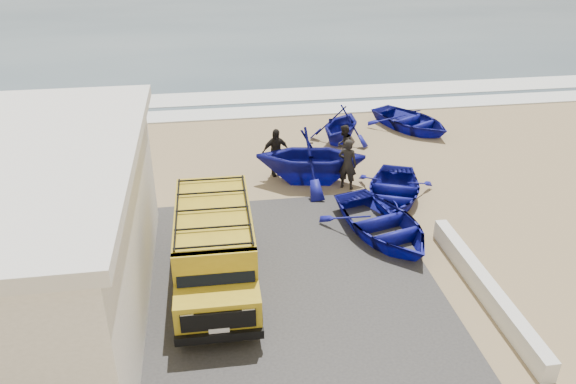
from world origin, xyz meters
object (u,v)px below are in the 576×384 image
parapet (485,288)px  fisherman_back (276,152)px  boat_mid_left (311,156)px  fisherman_middle (344,145)px  van (215,246)px  boat_near_left (382,223)px  fisherman_front (347,164)px  boat_far_left (341,124)px  boat_near_right (393,190)px  boat_far_right (411,121)px

parapet → fisherman_back: 9.15m
boat_mid_left → fisherman_back: size_ratio=2.17×
parapet → fisherman_back: fisherman_back is taller
fisherman_middle → van: bearing=4.0°
boat_near_left → fisherman_back: (-2.61, 4.77, 0.47)m
van → fisherman_front: van is taller
van → boat_far_left: van is taller
parapet → fisherman_middle: fisherman_middle is taller
boat_near_right → fisherman_back: 4.53m
boat_near_left → fisherman_front: size_ratio=2.21×
parapet → boat_mid_left: bearing=113.7°
fisherman_front → fisherman_back: bearing=-1.1°
fisherman_front → van: bearing=77.5°
boat_far_right → boat_near_right: bearing=-143.1°
boat_near_right → fisherman_back: size_ratio=2.04×
van → fisherman_middle: 8.67m
fisherman_front → fisherman_back: fisherman_front is taller
fisherman_front → boat_near_right: bearing=171.6°
boat_far_left → fisherman_front: 4.33m
parapet → fisherman_middle: (-1.64, 8.60, 0.51)m
fisherman_middle → fisherman_front: bearing=30.2°
fisherman_front → boat_far_left: bearing=-69.0°
van → boat_far_left: size_ratio=1.71×
boat_near_left → boat_far_left: bearing=70.7°
parapet → fisherman_front: (-2.00, 6.56, 0.65)m
van → boat_near_right: bearing=32.7°
boat_near_right → fisherman_front: fisherman_front is taller
boat_near_right → fisherman_front: size_ratio=1.97×
parapet → fisherman_front: fisherman_front is taller
boat_far_right → boat_mid_left: bearing=-168.6°
boat_near_right → boat_far_left: (-0.55, 5.38, 0.40)m
boat_far_left → boat_mid_left: bearing=-87.4°
boat_near_right → boat_mid_left: (-2.51, 1.81, 0.65)m
boat_near_left → fisherman_front: 3.34m
parapet → boat_near_left: 3.70m
boat_near_right → fisherman_front: bearing=162.3°
boat_mid_left → boat_far_right: bearing=-39.9°
parapet → boat_far_right: size_ratio=1.52×
parapet → van: (-6.76, 1.62, 0.88)m
fisherman_back → parapet: bearing=-74.3°
boat_near_left → boat_mid_left: (-1.46, 3.98, 0.60)m
fisherman_middle → fisherman_back: size_ratio=0.88×
van → fisherman_middle: size_ratio=3.20×
parapet → boat_far_right: bearing=79.3°
parapet → boat_near_left: (-1.72, 3.27, 0.15)m
boat_near_left → boat_mid_left: boat_mid_left is taller
fisherman_middle → fisherman_back: (-2.69, -0.56, 0.11)m
boat_near_left → fisherman_back: 5.46m
parapet → van: bearing=166.5°
boat_far_right → fisherman_front: size_ratio=2.12×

